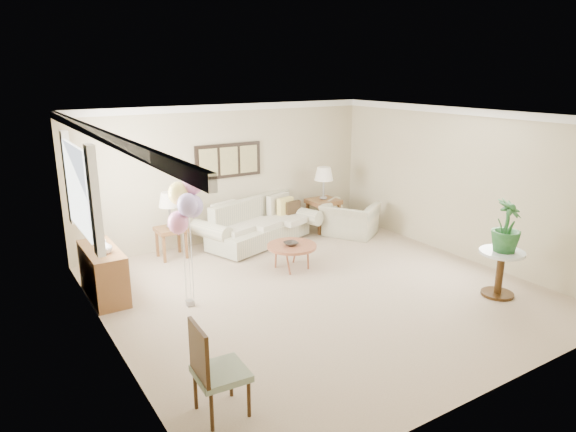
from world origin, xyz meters
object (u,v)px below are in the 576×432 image
object	(u,v)px
coffee_table	(292,247)
balloon_cluster	(186,203)
sofa	(258,226)
armchair	(350,219)
accent_chair	(214,368)

from	to	relation	value
coffee_table	balloon_cluster	bearing A→B (deg)	-167.49
coffee_table	balloon_cluster	distance (m)	2.29
sofa	armchair	size ratio (longest dim) A/B	2.49
sofa	accent_chair	world-z (taller)	accent_chair
armchair	accent_chair	size ratio (longest dim) A/B	1.03
coffee_table	armchair	distance (m)	2.16
armchair	balloon_cluster	size ratio (longest dim) A/B	0.53
sofa	accent_chair	size ratio (longest dim) A/B	2.57
balloon_cluster	coffee_table	bearing A→B (deg)	12.51
accent_chair	balloon_cluster	bearing A→B (deg)	73.21
balloon_cluster	sofa	bearing A→B (deg)	41.71
coffee_table	accent_chair	bearing A→B (deg)	-133.63
sofa	balloon_cluster	size ratio (longest dim) A/B	1.33
sofa	coffee_table	size ratio (longest dim) A/B	3.05
coffee_table	accent_chair	xyz separation A→B (m)	(-2.67, -2.80, 0.12)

